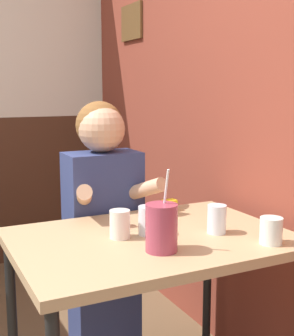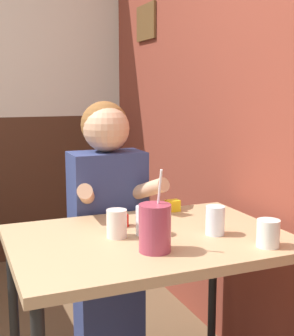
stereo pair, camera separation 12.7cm
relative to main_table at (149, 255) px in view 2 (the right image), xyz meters
name	(u,v)px [view 2 (the right image)]	position (x,y,z in m)	size (l,w,h in m)	color
brick_wall_right	(190,81)	(0.61, 0.86, 0.66)	(0.08, 4.31, 2.70)	brown
main_table	(149,255)	(0.00, 0.00, 0.00)	(1.02, 0.73, 0.76)	tan
person_seated	(108,225)	(-0.01, 0.49, -0.02)	(0.42, 0.41, 1.25)	navy
cocktail_pitcher	(155,228)	(-0.05, -0.16, 0.16)	(0.11, 0.11, 0.28)	#99384C
glass_near_pitcher	(215,220)	(0.23, -0.08, 0.13)	(0.07, 0.07, 0.11)	silver
glass_center	(268,233)	(0.33, -0.27, 0.12)	(0.08, 0.08, 0.10)	silver
glass_far_side	(117,224)	(-0.12, 0.03, 0.13)	(0.08, 0.08, 0.10)	silver
glass_by_brick	(145,220)	(-0.01, 0.02, 0.13)	(0.07, 0.07, 0.11)	silver
condiment_ketchup	(120,220)	(-0.06, 0.16, 0.10)	(0.06, 0.04, 0.05)	#B7140F
condiment_mustard	(173,206)	(0.24, 0.29, 0.10)	(0.06, 0.04, 0.05)	yellow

